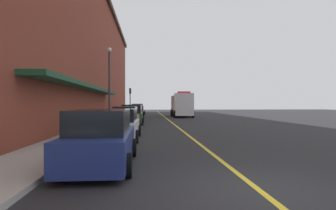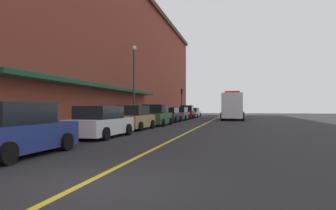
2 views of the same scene
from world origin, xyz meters
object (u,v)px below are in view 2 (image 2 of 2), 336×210
(parked_car_0, at_px, (15,131))
(parking_meter_0, at_px, (122,114))
(parked_car_1, at_px, (101,123))
(traffic_light_near, at_px, (182,97))
(parked_car_4, at_px, (170,115))
(parked_car_3, at_px, (156,116))
(box_truck, at_px, (233,107))
(parked_car_2, at_px, (135,118))
(parking_meter_1, at_px, (132,114))
(parked_car_6, at_px, (187,112))
(parked_car_7, at_px, (193,113))
(street_lamp_left, at_px, (134,76))
(parking_meter_3, at_px, (184,111))
(parked_car_5, at_px, (180,114))
(parking_meter_2, at_px, (182,111))

(parked_car_0, xyz_separation_m, parking_meter_0, (-1.48, 12.72, 0.25))
(parked_car_1, height_order, traffic_light_near, traffic_light_near)
(parked_car_0, relative_size, parked_car_4, 0.93)
(parked_car_3, bearing_deg, box_truck, -24.13)
(parked_car_0, distance_m, parked_car_2, 11.89)
(parked_car_3, xyz_separation_m, parking_meter_0, (-1.48, -4.32, 0.21))
(parked_car_3, distance_m, parking_meter_1, 2.58)
(parked_car_4, xyz_separation_m, parking_meter_0, (-1.33, -10.34, 0.32))
(parked_car_6, relative_size, parked_car_7, 0.94)
(box_truck, relative_size, street_lamp_left, 1.15)
(traffic_light_near, bearing_deg, parking_meter_1, -90.16)
(parked_car_3, distance_m, parked_car_4, 6.03)
(traffic_light_near, bearing_deg, parked_car_0, -87.80)
(parked_car_6, bearing_deg, parking_meter_0, 174.56)
(traffic_light_near, bearing_deg, parked_car_2, -87.19)
(traffic_light_near, bearing_deg, box_truck, -37.99)
(parked_car_6, relative_size, parking_meter_3, 3.20)
(parked_car_3, relative_size, box_truck, 0.56)
(box_truck, xyz_separation_m, parking_meter_3, (-7.84, 8.01, -0.63))
(parked_car_0, distance_m, parked_car_1, 6.26)
(parked_car_1, xyz_separation_m, parking_meter_3, (-1.44, 32.79, 0.29))
(parked_car_1, relative_size, parking_meter_1, 3.52)
(parked_car_5, xyz_separation_m, parked_car_7, (0.11, 10.94, -0.04))
(parked_car_7, height_order, parking_meter_3, parked_car_7)
(parking_meter_3, bearing_deg, traffic_light_near, -88.18)
(street_lamp_left, bearing_deg, traffic_light_near, 88.11)
(parking_meter_3, bearing_deg, street_lamp_left, -91.57)
(parked_car_4, height_order, traffic_light_near, traffic_light_near)
(parked_car_1, bearing_deg, parked_car_4, 1.39)
(parked_car_2, height_order, parked_car_5, parked_car_2)
(parked_car_7, xyz_separation_m, parking_meter_0, (-1.45, -27.14, 0.33))
(traffic_light_near, bearing_deg, parking_meter_3, 91.82)
(parked_car_4, height_order, parking_meter_1, parked_car_4)
(traffic_light_near, bearing_deg, parking_meter_0, -90.14)
(parked_car_7, bearing_deg, parked_car_3, -177.95)
(parked_car_6, bearing_deg, parked_car_5, 178.31)
(parked_car_4, distance_m, box_truck, 10.34)
(parked_car_4, distance_m, traffic_light_near, 14.32)
(parked_car_1, height_order, street_lamp_left, street_lamp_left)
(parked_car_3, bearing_deg, parking_meter_1, 145.26)
(parked_car_4, height_order, parking_meter_0, parked_car_4)
(parked_car_0, xyz_separation_m, parked_car_6, (-0.17, 34.53, 0.07))
(parking_meter_1, height_order, street_lamp_left, street_lamp_left)
(parked_car_4, bearing_deg, parked_car_5, -0.96)
(parked_car_5, relative_size, box_truck, 0.60)
(parked_car_7, relative_size, box_truck, 0.56)
(street_lamp_left, bearing_deg, parked_car_0, -83.06)
(parked_car_2, bearing_deg, parked_car_7, 1.53)
(parking_meter_3, bearing_deg, parking_meter_0, -90.00)
(parked_car_4, relative_size, parking_meter_2, 3.70)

